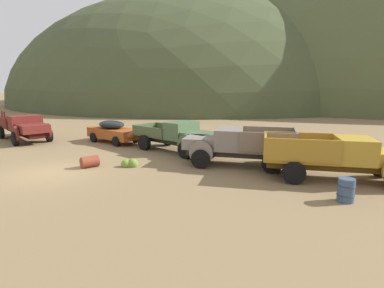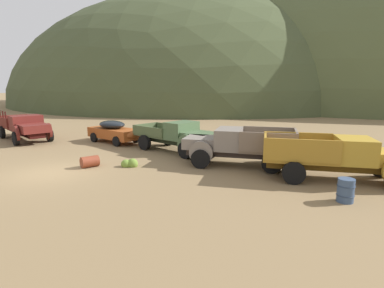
{
  "view_description": "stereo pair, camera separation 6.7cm",
  "coord_description": "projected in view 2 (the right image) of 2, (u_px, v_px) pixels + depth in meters",
  "views": [
    {
      "loc": [
        12.65,
        -9.1,
        4.09
      ],
      "look_at": [
        4.91,
        5.05,
        1.01
      ],
      "focal_mm": 29.01,
      "sensor_mm": 36.0,
      "label": 1
    },
    {
      "loc": [
        12.71,
        -9.07,
        4.09
      ],
      "look_at": [
        4.91,
        5.05,
        1.01
      ],
      "focal_mm": 29.01,
      "sensor_mm": 36.0,
      "label": 2
    }
  ],
  "objects": [
    {
      "name": "ground_plane",
      "position": [
        49.0,
        173.0,
        14.6
      ],
      "size": [
        300.0,
        300.0,
        0.0
      ],
      "primitive_type": "plane",
      "color": "olive"
    },
    {
      "name": "hill_distant",
      "position": [
        196.0,
        102.0,
        77.16
      ],
      "size": [
        83.06,
        81.48,
        48.03
      ],
      "primitive_type": "ellipsoid",
      "color": "#424C2D",
      "rests_on": "ground"
    },
    {
      "name": "hill_far_right",
      "position": [
        349.0,
        105.0,
        65.36
      ],
      "size": [
        105.59,
        61.84,
        54.72
      ],
      "primitive_type": "ellipsoid",
      "color": "#4C5633",
      "rests_on": "ground"
    },
    {
      "name": "truck_oxblood",
      "position": [
        26.0,
        127.0,
        22.94
      ],
      "size": [
        6.8,
        4.06,
        2.16
      ],
      "rotation": [
        0.0,
        0.0,
        -0.32
      ],
      "color": "black",
      "rests_on": "ground"
    },
    {
      "name": "car_oxide_orange",
      "position": [
        116.0,
        131.0,
        22.19
      ],
      "size": [
        4.7,
        2.46,
        1.57
      ],
      "rotation": [
        0.0,
        0.0,
        -0.18
      ],
      "color": "#A34C1E",
      "rests_on": "ground"
    },
    {
      "name": "truck_weathered_green",
      "position": [
        181.0,
        136.0,
        18.96
      ],
      "size": [
        6.12,
        3.35,
        1.89
      ],
      "rotation": [
        0.0,
        0.0,
        -0.23
      ],
      "color": "#232B1B",
      "rests_on": "ground"
    },
    {
      "name": "truck_primer_gray",
      "position": [
        232.0,
        146.0,
        15.97
      ],
      "size": [
        5.94,
        3.51,
        1.91
      ],
      "rotation": [
        0.0,
        0.0,
        3.39
      ],
      "color": "#3D322D",
      "rests_on": "ground"
    },
    {
      "name": "truck_mustard",
      "position": [
        349.0,
        158.0,
        13.24
      ],
      "size": [
        6.64,
        3.61,
        1.91
      ],
      "rotation": [
        0.0,
        0.0,
        0.27
      ],
      "color": "#593D12",
      "rests_on": "ground"
    },
    {
      "name": "oil_drum_spare",
      "position": [
        346.0,
        190.0,
        10.94
      ],
      "size": [
        0.61,
        0.61,
        0.85
      ],
      "color": "#384C6B",
      "rests_on": "ground"
    },
    {
      "name": "oil_drum_tipped",
      "position": [
        90.0,
        162.0,
        15.64
      ],
      "size": [
        0.85,
        1.0,
        0.56
      ],
      "color": "brown",
      "rests_on": "ground"
    },
    {
      "name": "bush_front_left",
      "position": [
        130.0,
        164.0,
        15.74
      ],
      "size": [
        0.84,
        0.66,
        0.54
      ],
      "color": "olive",
      "rests_on": "ground"
    }
  ]
}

